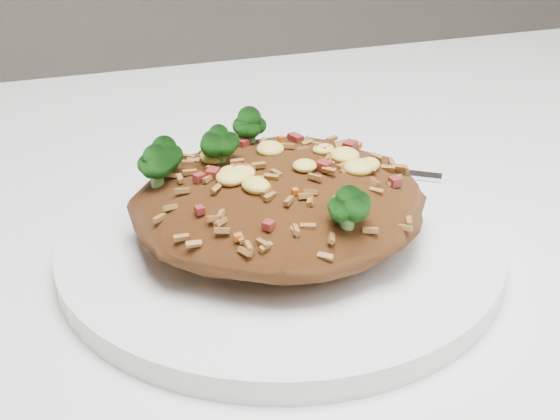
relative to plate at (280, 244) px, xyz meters
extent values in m
cube|color=white|center=(-0.08, -0.05, -0.03)|extent=(1.20, 0.80, 0.04)
cylinder|color=brown|center=(0.46, 0.29, -0.40)|extent=(0.06, 0.06, 0.71)
cylinder|color=white|center=(0.00, 0.00, 0.00)|extent=(0.25, 0.25, 0.01)
ellipsoid|color=brown|center=(0.00, 0.00, 0.03)|extent=(0.16, 0.15, 0.04)
ellipsoid|color=#0A3B08|center=(-0.06, 0.02, 0.05)|extent=(0.02, 0.02, 0.02)
ellipsoid|color=#0A3B08|center=(-0.03, 0.02, 0.06)|extent=(0.02, 0.02, 0.02)
ellipsoid|color=#0A3B08|center=(0.00, 0.05, 0.05)|extent=(0.02, 0.02, 0.02)
ellipsoid|color=#0A3B08|center=(-0.06, 0.03, 0.05)|extent=(0.02, 0.02, 0.02)
ellipsoid|color=#0A3B08|center=(0.02, -0.06, 0.05)|extent=(0.02, 0.02, 0.02)
cube|color=silver|center=(0.09, 0.05, 0.01)|extent=(0.09, 0.06, 0.00)
cube|color=silver|center=(0.01, 0.10, 0.01)|extent=(0.04, 0.04, 0.00)
camera|label=1|loc=(-0.11, -0.36, 0.23)|focal=50.00mm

